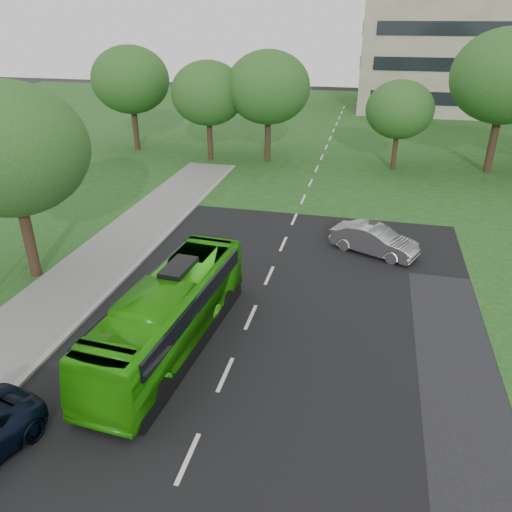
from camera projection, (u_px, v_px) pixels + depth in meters
The scene contains 10 objects.
ground at pixel (239, 344), 20.32m from camera, with size 160.00×160.00×0.00m, color black.
street_surfaces at pixel (307, 179), 40.30m from camera, with size 120.00×120.00×0.15m.
tree_park_a at pixel (208, 93), 43.46m from camera, with size 6.46×6.46×8.59m.
tree_park_b at pixel (268, 88), 42.65m from camera, with size 7.23×7.23×9.48m.
tree_park_c at pixel (400, 110), 40.88m from camera, with size 5.54×5.54×7.36m.
tree_park_d at pixel (506, 77), 39.00m from camera, with size 8.55×8.55×11.31m.
tree_park_f at pixel (131, 80), 46.38m from camera, with size 7.20×7.20×9.61m.
tree_side_near at pixel (9, 150), 22.83m from camera, with size 7.21×7.21×9.58m.
bus at pixel (170, 314), 19.63m from camera, with size 2.45×10.49×2.92m, color #2DAE0E.
sedan at pixel (374, 240), 27.68m from camera, with size 1.68×4.82×1.59m, color #99989C.
Camera 1 is at (4.48, -16.10, 12.12)m, focal length 35.00 mm.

